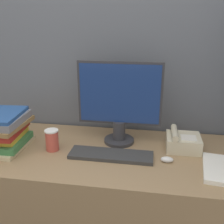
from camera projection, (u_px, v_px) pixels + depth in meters
name	position (u px, v px, depth m)	size (l,w,h in m)	color
cubicle_panel_rear	(116.00, 103.00, 1.78)	(1.94, 0.04, 1.79)	slate
desk	(107.00, 204.00, 1.61)	(1.54, 0.68, 0.72)	#937551
monitor	(119.00, 104.00, 1.52)	(0.49, 0.18, 0.49)	#333338
keyboard	(111.00, 155.00, 1.43)	(0.46, 0.13, 0.02)	#333333
mouse	(167.00, 160.00, 1.37)	(0.07, 0.04, 0.03)	silver
coffee_cup	(52.00, 140.00, 1.48)	(0.08, 0.08, 0.12)	#BF4C3F
book_stack	(5.00, 131.00, 1.50)	(0.25, 0.31, 0.21)	#C6B78C
desk_telephone	(183.00, 142.00, 1.50)	(0.19, 0.18, 0.12)	beige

